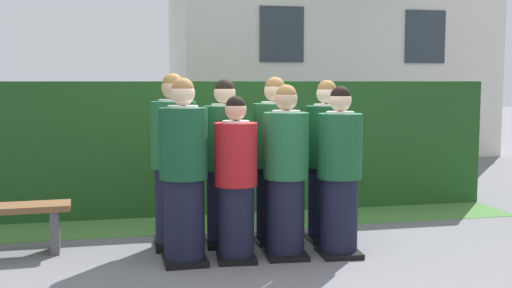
# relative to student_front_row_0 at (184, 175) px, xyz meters

# --- Properties ---
(ground_plane) EXTENTS (60.00, 60.00, 0.00)m
(ground_plane) POSITION_rel_student_front_row_0_xyz_m (0.73, -0.03, -0.81)
(ground_plane) COLOR slate
(student_front_row_0) EXTENTS (0.44, 0.53, 1.69)m
(student_front_row_0) POSITION_rel_student_front_row_0_xyz_m (0.00, 0.00, 0.00)
(student_front_row_0) COLOR black
(student_front_row_0) RESTS_ON ground
(student_in_red_blazer) EXTENTS (0.40, 0.50, 1.52)m
(student_in_red_blazer) POSITION_rel_student_front_row_0_xyz_m (0.48, -0.02, -0.08)
(student_in_red_blazer) COLOR black
(student_in_red_blazer) RESTS_ON ground
(student_front_row_2) EXTENTS (0.42, 0.53, 1.63)m
(student_front_row_2) POSITION_rel_student_front_row_0_xyz_m (0.96, -0.01, -0.03)
(student_front_row_2) COLOR black
(student_front_row_2) RESTS_ON ground
(student_front_row_3) EXTENTS (0.42, 0.52, 1.61)m
(student_front_row_3) POSITION_rel_student_front_row_0_xyz_m (1.47, -0.07, -0.04)
(student_front_row_3) COLOR black
(student_front_row_3) RESTS_ON ground
(student_rear_row_0) EXTENTS (0.45, 0.50, 1.73)m
(student_rear_row_0) POSITION_rel_student_front_row_0_xyz_m (-0.04, 0.57, 0.02)
(student_rear_row_0) COLOR black
(student_rear_row_0) RESTS_ON ground
(student_rear_row_1) EXTENTS (0.44, 0.54, 1.68)m
(student_rear_row_1) POSITION_rel_student_front_row_0_xyz_m (0.47, 0.54, -0.01)
(student_rear_row_1) COLOR black
(student_rear_row_1) RESTS_ON ground
(student_rear_row_2) EXTENTS (0.44, 0.54, 1.70)m
(student_rear_row_2) POSITION_rel_student_front_row_0_xyz_m (0.99, 0.53, 0.01)
(student_rear_row_2) COLOR black
(student_rear_row_2) RESTS_ON ground
(student_rear_row_3) EXTENTS (0.43, 0.50, 1.67)m
(student_rear_row_3) POSITION_rel_student_front_row_0_xyz_m (1.54, 0.51, -0.01)
(student_rear_row_3) COLOR black
(student_rear_row_3) RESTS_ON ground
(hedge) EXTENTS (7.00, 0.70, 1.65)m
(hedge) POSITION_rel_student_front_row_0_xyz_m (0.73, 2.30, 0.02)
(hedge) COLOR #214C1E
(hedge) RESTS_ON ground
(school_building_main) EXTENTS (7.36, 4.15, 6.25)m
(school_building_main) POSITION_rel_student_front_row_0_xyz_m (4.24, 8.49, 2.41)
(school_building_main) COLOR silver
(school_building_main) RESTS_ON ground
(lawn_strip) EXTENTS (7.00, 0.90, 0.01)m
(lawn_strip) POSITION_rel_student_front_row_0_xyz_m (0.73, 1.50, -0.80)
(lawn_strip) COLOR #477A38
(lawn_strip) RESTS_ON ground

